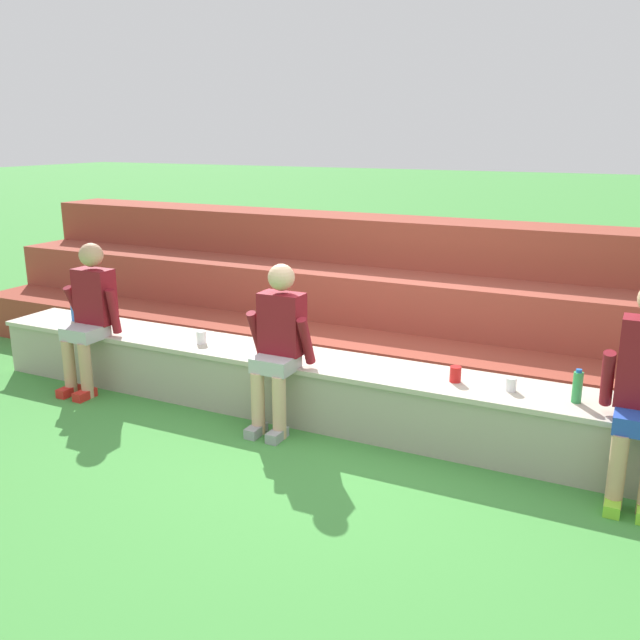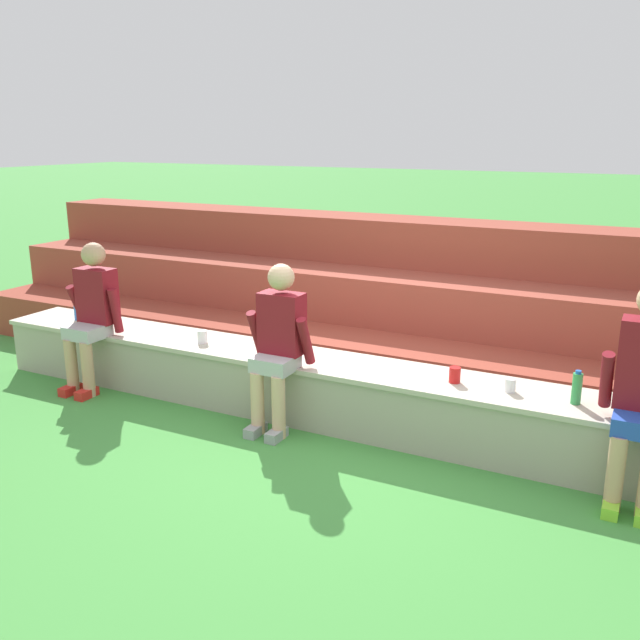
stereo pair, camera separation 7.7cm
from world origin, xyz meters
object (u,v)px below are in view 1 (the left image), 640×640
plastic_cup_left_end (455,374)px  plastic_cup_right_end (511,384)px  person_left_of_center (278,343)px  water_bottle_mid_left (74,311)px  plastic_cup_middle (201,337)px  water_bottle_near_left (577,387)px  person_far_left (89,312)px

plastic_cup_left_end → plastic_cup_right_end: bearing=-0.9°
plastic_cup_right_end → person_left_of_center: bearing=-170.4°
water_bottle_mid_left → plastic_cup_middle: 1.60m
water_bottle_near_left → plastic_cup_right_end: water_bottle_near_left is taller
person_left_of_center → plastic_cup_left_end: (1.37, 0.31, -0.15)m
person_far_left → plastic_cup_right_end: person_far_left is taller
water_bottle_near_left → plastic_cup_middle: 3.19m
plastic_cup_middle → plastic_cup_right_end: bearing=0.6°
plastic_cup_middle → person_left_of_center: bearing=-16.1°
plastic_cup_left_end → water_bottle_near_left: bearing=-1.9°
water_bottle_mid_left → water_bottle_near_left: water_bottle_near_left is taller
person_left_of_center → plastic_cup_left_end: bearing=12.8°
plastic_cup_left_end → person_left_of_center: bearing=-167.2°
person_far_left → plastic_cup_middle: 1.11m
person_far_left → water_bottle_near_left: person_far_left is taller
water_bottle_mid_left → plastic_cup_left_end: size_ratio=1.69×
person_far_left → water_bottle_mid_left: person_far_left is taller
water_bottle_near_left → person_left_of_center: bearing=-172.9°
person_left_of_center → plastic_cup_middle: person_left_of_center is taller
person_left_of_center → water_bottle_near_left: size_ratio=5.56×
person_left_of_center → water_bottle_mid_left: size_ratio=6.64×
plastic_cup_middle → plastic_cup_left_end: size_ratio=0.95×
plastic_cup_middle → plastic_cup_right_end: (2.74, 0.03, -0.01)m
water_bottle_near_left → water_bottle_mid_left: bearing=179.2°
water_bottle_mid_left → water_bottle_near_left: bearing=-0.8°
person_far_left → plastic_cup_right_end: size_ratio=13.58×
plastic_cup_right_end → water_bottle_mid_left: bearing=179.4°
water_bottle_mid_left → plastic_cup_middle: bearing=-2.6°
plastic_cup_middle → person_far_left: bearing=-166.5°
person_far_left → water_bottle_mid_left: size_ratio=6.75×
water_bottle_mid_left → person_left_of_center: bearing=-7.7°
plastic_cup_right_end → water_bottle_near_left: bearing=-2.9°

